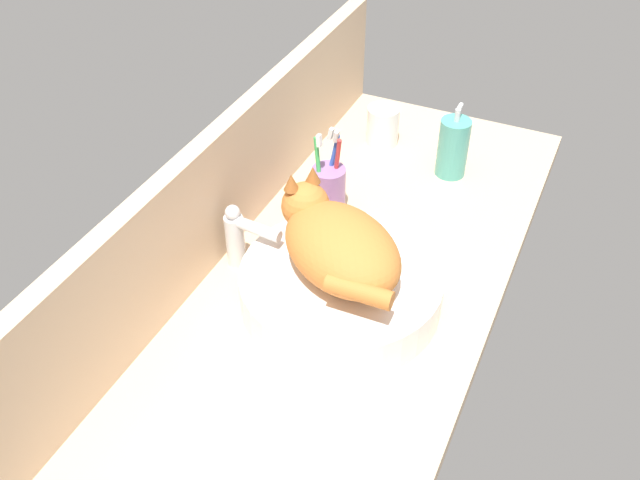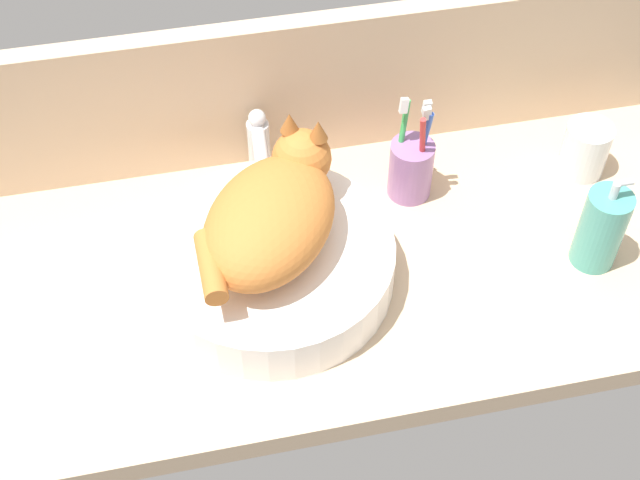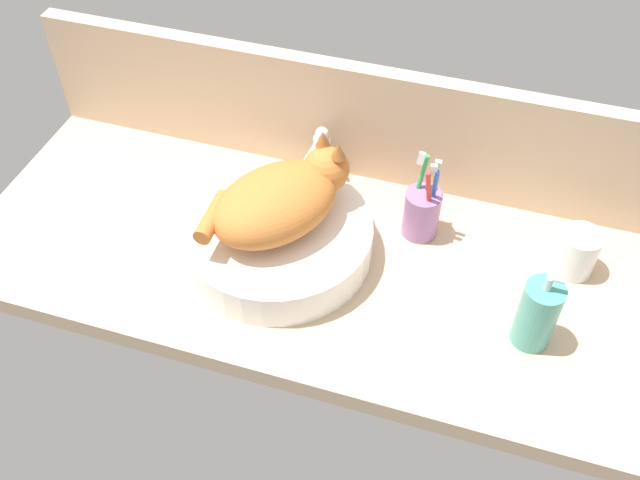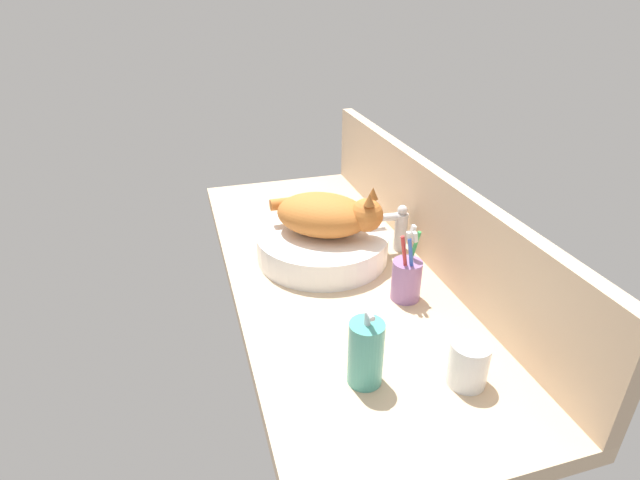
{
  "view_description": "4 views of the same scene",
  "coord_description": "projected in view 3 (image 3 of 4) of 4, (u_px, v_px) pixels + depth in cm",
  "views": [
    {
      "loc": [
        -92.02,
        -36.44,
        91.32
      ],
      "look_at": [
        -2.17,
        4.77,
        8.88
      ],
      "focal_mm": 40.0,
      "sensor_mm": 36.0,
      "label": 1
    },
    {
      "loc": [
        -17.16,
        -84.06,
        104.75
      ],
      "look_at": [
        -0.59,
        -4.81,
        11.08
      ],
      "focal_mm": 50.0,
      "sensor_mm": 36.0,
      "label": 2
    },
    {
      "loc": [
        28.12,
        -86.69,
        101.88
      ],
      "look_at": [
        2.33,
        -4.57,
        9.47
      ],
      "focal_mm": 40.0,
      "sensor_mm": 36.0,
      "label": 3
    },
    {
      "loc": [
        108.23,
        -36.18,
        69.14
      ],
      "look_at": [
        0.5,
        -4.47,
        9.59
      ],
      "focal_mm": 28.0,
      "sensor_mm": 36.0,
      "label": 4
    }
  ],
  "objects": [
    {
      "name": "ground_plane",
      "position": [
        316.0,
        261.0,
        1.38
      ],
      "size": [
        135.25,
        55.7,
        4.0
      ],
      "primitive_type": "cube",
      "color": "#D1B28E"
    },
    {
      "name": "backsplash_panel",
      "position": [
        354.0,
        121.0,
        1.44
      ],
      "size": [
        135.25,
        3.6,
        25.62
      ],
      "primitive_type": "cube",
      "color": "#CCAD8C",
      "rests_on": "ground_plane"
    },
    {
      "name": "sink_basin",
      "position": [
        277.0,
        239.0,
        1.34
      ],
      "size": [
        35.94,
        35.94,
        7.42
      ],
      "primitive_type": "cylinder",
      "color": "white",
      "rests_on": "ground_plane"
    },
    {
      "name": "cat",
      "position": [
        281.0,
        199.0,
        1.28
      ],
      "size": [
        27.93,
        30.23,
        14.0
      ],
      "color": "#CC7533",
      "rests_on": "sink_basin"
    },
    {
      "name": "faucet",
      "position": [
        320.0,
        156.0,
        1.45
      ],
      "size": [
        3.7,
        11.86,
        13.6
      ],
      "color": "silver",
      "rests_on": "ground_plane"
    },
    {
      "name": "soap_dispenser",
      "position": [
        537.0,
        314.0,
        1.18
      ],
      "size": [
        6.73,
        6.73,
        16.77
      ],
      "color": "teal",
      "rests_on": "ground_plane"
    },
    {
      "name": "toothbrush_cup",
      "position": [
        422.0,
        212.0,
        1.37
      ],
      "size": [
        7.07,
        7.07,
        18.71
      ],
      "color": "#996BA8",
      "rests_on": "ground_plane"
    },
    {
      "name": "water_glass",
      "position": [
        576.0,
        254.0,
        1.31
      ],
      "size": [
        7.55,
        7.55,
        9.16
      ],
      "color": "white",
      "rests_on": "ground_plane"
    }
  ]
}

